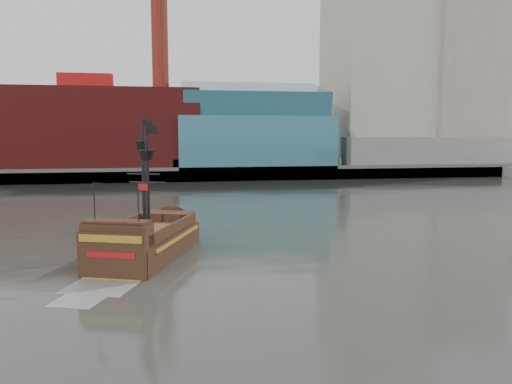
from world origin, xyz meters
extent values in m
plane|color=#292C27|center=(0.00, 0.00, 0.00)|extent=(400.00, 400.00, 0.00)
cube|color=slate|center=(0.00, 92.00, 1.00)|extent=(220.00, 60.00, 2.00)
cube|color=#4C4C49|center=(0.00, 62.50, 1.30)|extent=(220.00, 1.00, 2.60)
cube|color=maroon|center=(-22.00, 72.00, 9.50)|extent=(42.00, 18.00, 15.00)
cube|color=#2E677B|center=(10.00, 70.00, 7.00)|extent=(30.00, 16.00, 10.00)
cube|color=#A89E8B|center=(40.00, 80.00, 25.00)|extent=(20.00, 22.00, 46.00)
cube|color=gray|center=(58.00, 76.00, 21.00)|extent=(18.00, 18.00, 38.00)
cube|color=#A89E8B|center=(50.00, 97.00, 28.00)|extent=(24.00, 20.00, 52.00)
cube|color=slate|center=(48.00, 66.00, 5.00)|extent=(40.00, 6.00, 6.00)
cylinder|color=maroon|center=(-8.00, 74.00, 28.00)|extent=(3.20, 3.20, 22.00)
cube|color=#2E677B|center=(10.00, 70.00, 15.00)|extent=(28.00, 14.94, 8.78)
cube|color=#A71B1C|center=(75.00, 82.00, 33.00)|extent=(5.00, 2.50, 2.50)
cube|color=black|center=(-8.53, 6.82, 0.54)|extent=(7.91, 11.64, 2.33)
cube|color=#50351D|center=(-8.53, 6.82, 1.84)|extent=(7.12, 10.48, 0.27)
cube|color=black|center=(-7.05, 10.86, 2.15)|extent=(4.32, 3.33, 0.90)
cube|color=black|center=(-10.14, 2.45, 2.51)|extent=(4.49, 2.81, 1.61)
cube|color=black|center=(-10.42, 1.67, 1.08)|extent=(4.20, 1.72, 3.59)
cube|color=olive|center=(-10.46, 1.56, 2.51)|extent=(3.81, 1.46, 0.45)
cube|color=maroon|center=(-10.46, 1.56, 1.52)|extent=(2.97, 1.15, 0.36)
cylinder|color=black|center=(-8.74, 8.33, 5.47)|extent=(0.32, 0.32, 6.99)
cylinder|color=black|center=(-8.33, 5.03, 5.20)|extent=(0.32, 0.32, 6.45)
cone|color=black|center=(-8.74, 8.33, 7.89)|extent=(1.27, 1.27, 0.63)
cone|color=black|center=(-8.33, 5.03, 7.35)|extent=(1.27, 1.27, 0.63)
cube|color=black|center=(-8.36, 8.20, 9.50)|extent=(0.77, 0.30, 0.49)
cube|color=black|center=(-7.95, 4.89, 8.96)|extent=(0.77, 0.30, 0.49)
cube|color=#979C96|center=(-10.94, 0.26, 0.01)|extent=(4.69, 4.34, 0.01)
camera|label=1|loc=(-6.99, -28.69, 8.77)|focal=35.00mm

